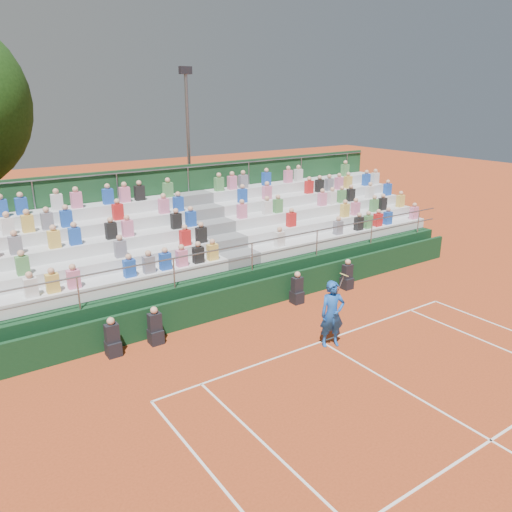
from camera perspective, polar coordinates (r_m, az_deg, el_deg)
ground at (r=15.43m, az=7.47°, el=-9.70°), size 90.00×90.00×0.00m
courtside_wall at (r=17.49m, az=0.56°, el=-4.30°), size 20.00×0.15×1.00m
line_officials at (r=16.56m, az=-1.85°, el=-5.72°), size 9.58×0.40×1.19m
grandstand at (r=19.88m, az=-4.77°, el=0.19°), size 20.00×5.20×4.40m
tennis_player at (r=14.86m, az=8.71°, el=-6.56°), size 0.96×0.72×2.22m
floodlight_mast at (r=25.30m, az=-7.74°, el=12.69°), size 0.60×0.25×8.40m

